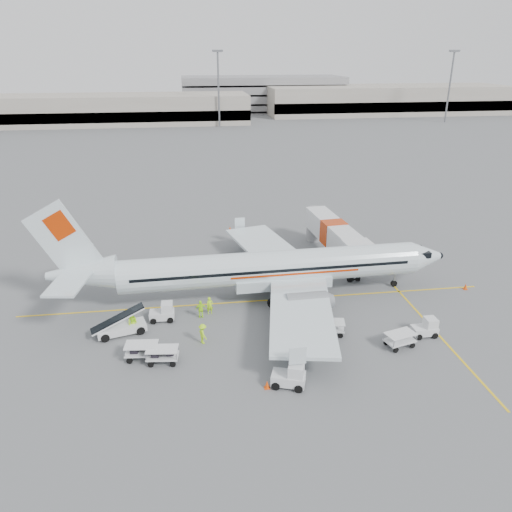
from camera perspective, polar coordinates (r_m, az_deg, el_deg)
The scene contains 26 objects.
ground at distance 47.62m, azimuth 0.34°, elevation -5.14°, with size 360.00×360.00×0.00m, color #56595B.
stripe_lead at distance 47.62m, azimuth 0.34°, elevation -5.14°, with size 44.00×0.20×0.01m, color yellow.
stripe_cross at distance 45.10m, azimuth 20.01°, elevation -8.32°, with size 0.20×20.00×0.01m, color yellow.
terminal_west at distance 175.92m, azimuth -19.88°, elevation 15.43°, with size 110.00×22.00×9.00m, color gray, non-canonical shape.
terminal_east at distance 202.44m, azimuth 14.69°, elevation 16.90°, with size 90.00×26.00×10.00m, color gray, non-canonical shape.
parking_garage at distance 204.71m, azimuth 0.72°, elevation 18.20°, with size 62.00×24.00×14.00m, color slate, non-canonical shape.
treeline at distance 217.68m, azimuth -6.74°, elevation 17.26°, with size 300.00×3.00×6.00m, color black, non-canonical shape.
mast_center at distance 160.53m, azimuth -4.30°, elevation 18.42°, with size 3.20×1.20×22.00m, color slate, non-canonical shape.
mast_east at distance 181.88m, azimuth 21.24°, elevation 17.52°, with size 3.20×1.20×22.00m, color slate, non-canonical shape.
aircraft at distance 46.45m, azimuth 1.77°, elevation 1.11°, with size 37.45×29.35×10.32m, color silver, non-canonical shape.
jet_bridge at distance 56.87m, azimuth 8.80°, elevation 1.75°, with size 3.17×16.89×4.43m, color silver, non-canonical shape.
belt_loader at distance 43.23m, azimuth -15.26°, elevation -6.89°, with size 5.35×2.01×2.90m, color silver, non-canonical shape.
tug_fore at distance 44.05m, azimuth 18.71°, elevation -7.72°, with size 2.06×1.18×1.59m, color silver, non-canonical shape.
tug_mid at distance 36.16m, azimuth 3.74°, elevation -13.38°, with size 2.36×1.35×1.83m, color silver, non-canonical shape.
tug_aft at distance 44.77m, azimuth -10.72°, elevation -6.28°, with size 2.15×1.23×1.66m, color silver, non-canonical shape.
cart_loaded_a at distance 39.24m, azimuth -10.63°, elevation -11.10°, with size 2.38×1.41×1.24m, color silver, non-canonical shape.
cart_loaded_b at distance 39.97m, azimuth -12.91°, elevation -10.57°, with size 2.48×1.47×1.29m, color silver, non-canonical shape.
cart_empty_a at distance 42.56m, azimuth 8.50°, elevation -8.10°, with size 2.30×1.36×1.20m, color silver, non-canonical shape.
cart_empty_b at distance 42.06m, azimuth 16.11°, elevation -9.19°, with size 2.36×1.40×1.23m, color silver, non-canonical shape.
cone_nose at distance 53.92m, azimuth 22.83°, elevation -3.21°, with size 0.40×0.40×0.65m, color #E14107.
cone_port at distance 66.12m, azimuth -2.99°, elevation 3.18°, with size 0.35×0.35×0.57m, color #E14107.
cone_stbd at distance 36.19m, azimuth 1.26°, elevation -14.45°, with size 0.39×0.39×0.64m, color #E14107.
crew_a at distance 45.21m, azimuth -5.30°, elevation -5.67°, with size 0.60×0.39×1.64m, color #A0DF16.
crew_b at distance 43.48m, azimuth -13.91°, elevation -7.40°, with size 0.87×0.68×1.79m, color #A0DF16.
crew_c at distance 40.99m, azimuth -6.10°, elevation -8.83°, with size 1.11×0.64×1.72m, color #A0DF16.
crew_d at distance 44.67m, azimuth -6.31°, elevation -6.06°, with size 0.98×0.41×1.68m, color #A0DF16.
Camera 1 is at (-6.24, -41.76, 22.03)m, focal length 35.00 mm.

